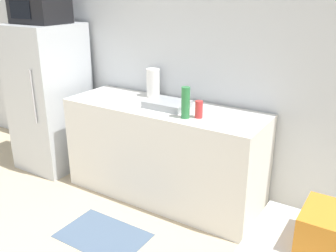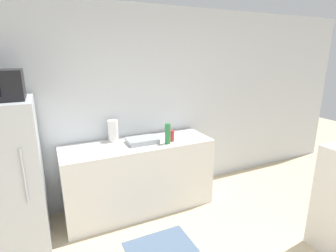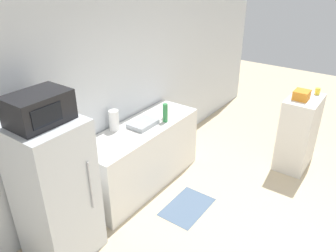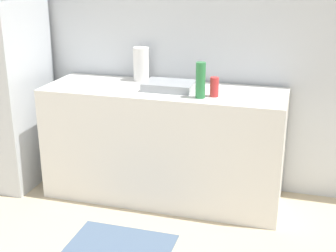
{
  "view_description": "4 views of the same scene",
  "coord_description": "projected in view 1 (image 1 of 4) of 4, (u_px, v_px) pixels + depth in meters",
  "views": [
    {
      "loc": [
        1.82,
        -0.36,
        1.91
      ],
      "look_at": [
        0.39,
        1.9,
        0.92
      ],
      "focal_mm": 40.0,
      "sensor_mm": 36.0,
      "label": 1
    },
    {
      "loc": [
        -0.93,
        -0.64,
        2.0
      ],
      "look_at": [
        0.25,
        1.84,
        1.23
      ],
      "focal_mm": 28.0,
      "sensor_mm": 36.0,
      "label": 2
    },
    {
      "loc": [
        -2.86,
        -0.22,
        2.89
      ],
      "look_at": [
        0.15,
        1.94,
        1.0
      ],
      "focal_mm": 35.0,
      "sensor_mm": 36.0,
      "label": 3
    },
    {
      "loc": [
        1.08,
        -1.03,
        1.82
      ],
      "look_at": [
        0.34,
        1.5,
        0.91
      ],
      "focal_mm": 50.0,
      "sensor_mm": 36.0,
      "label": 4
    }
  ],
  "objects": [
    {
      "name": "wall_back",
      "position": [
        178.0,
        56.0,
        3.55
      ],
      "size": [
        8.0,
        0.06,
        2.6
      ],
      "primitive_type": "cube",
      "color": "silver",
      "rests_on": "ground_plane"
    },
    {
      "name": "kitchen_rug",
      "position": [
        103.0,
        235.0,
        3.06
      ],
      "size": [
        0.71,
        0.47,
        0.01
      ],
      "primitive_type": "cube",
      "color": "slate",
      "rests_on": "ground_plane"
    },
    {
      "name": "counter",
      "position": [
        163.0,
        152.0,
        3.52
      ],
      "size": [
        1.88,
        0.63,
        0.91
      ],
      "primitive_type": "cube",
      "color": "silver",
      "rests_on": "ground_plane"
    },
    {
      "name": "paper_towel_roll",
      "position": [
        153.0,
        83.0,
        3.62
      ],
      "size": [
        0.13,
        0.13,
        0.27
      ],
      "primitive_type": "cylinder",
      "color": "white",
      "rests_on": "counter"
    },
    {
      "name": "sink_basin",
      "position": [
        167.0,
        104.0,
        3.32
      ],
      "size": [
        0.38,
        0.27,
        0.06
      ],
      "primitive_type": "cube",
      "color": "#9EA3A8",
      "rests_on": "counter"
    },
    {
      "name": "refrigerator",
      "position": [
        50.0,
        98.0,
        4.07
      ],
      "size": [
        0.65,
        0.7,
        1.57
      ],
      "color": "silver",
      "rests_on": "ground_plane"
    },
    {
      "name": "bottle_tall",
      "position": [
        186.0,
        103.0,
        3.02
      ],
      "size": [
        0.07,
        0.07,
        0.26
      ],
      "primitive_type": "cylinder",
      "color": "#2D7F42",
      "rests_on": "counter"
    },
    {
      "name": "microwave",
      "position": [
        40.0,
        9.0,
        3.75
      ],
      "size": [
        0.54,
        0.39,
        0.28
      ],
      "color": "black",
      "rests_on": "refrigerator"
    },
    {
      "name": "bottle_short",
      "position": [
        199.0,
        109.0,
        3.04
      ],
      "size": [
        0.06,
        0.06,
        0.14
      ],
      "primitive_type": "cylinder",
      "color": "red",
      "rests_on": "counter"
    }
  ]
}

